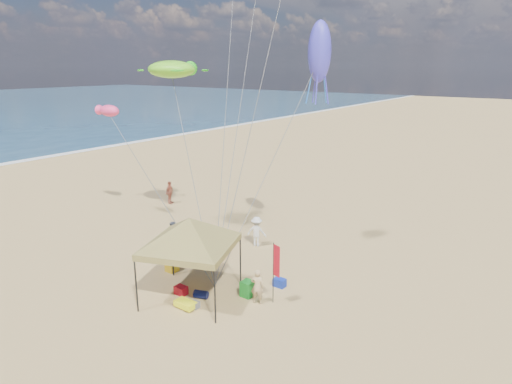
% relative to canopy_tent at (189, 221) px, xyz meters
% --- Properties ---
extents(ground, '(280.00, 280.00, 0.00)m').
position_rel_canopy_tent_xyz_m(ground, '(0.72, 0.69, -3.48)').
color(ground, tan).
rests_on(ground, ground).
extents(canopy_tent, '(6.32, 6.32, 4.18)m').
position_rel_canopy_tent_xyz_m(canopy_tent, '(0.00, 0.00, 0.00)').
color(canopy_tent, black).
rests_on(canopy_tent, ground).
extents(feather_flag, '(0.40, 0.15, 2.72)m').
position_rel_canopy_tent_xyz_m(feather_flag, '(3.24, 1.61, -1.64)').
color(feather_flag, black).
rests_on(feather_flag, ground).
extents(cooler_red, '(0.54, 0.38, 0.38)m').
position_rel_canopy_tent_xyz_m(cooler_red, '(-0.55, -0.13, -3.29)').
color(cooler_red, '#B00E1B').
rests_on(cooler_red, ground).
extents(cooler_blue, '(0.54, 0.38, 0.38)m').
position_rel_canopy_tent_xyz_m(cooler_blue, '(2.54, 3.01, -3.29)').
color(cooler_blue, '#132A9B').
rests_on(cooler_blue, ground).
extents(bag_navy, '(0.69, 0.54, 0.36)m').
position_rel_canopy_tent_xyz_m(bag_navy, '(0.40, 0.12, -3.30)').
color(bag_navy, '#0C1137').
rests_on(bag_navy, ground).
extents(bag_orange, '(0.54, 0.69, 0.36)m').
position_rel_canopy_tent_xyz_m(bag_orange, '(-1.92, 3.90, -3.30)').
color(bag_orange, '#D9450C').
rests_on(bag_orange, ground).
extents(chair_green, '(0.50, 0.50, 0.70)m').
position_rel_canopy_tent_xyz_m(chair_green, '(1.89, 1.46, -3.13)').
color(chair_green, '#177F22').
rests_on(chair_green, ground).
extents(chair_yellow, '(0.50, 0.50, 0.70)m').
position_rel_canopy_tent_xyz_m(chair_yellow, '(-2.55, 1.23, -3.13)').
color(chair_yellow, yellow).
rests_on(chair_yellow, ground).
extents(crate_grey, '(0.34, 0.30, 0.28)m').
position_rel_canopy_tent_xyz_m(crate_grey, '(0.73, -0.61, -3.34)').
color(crate_grey, slate).
rests_on(crate_grey, ground).
extents(beach_cart, '(0.90, 0.50, 0.24)m').
position_rel_canopy_tent_xyz_m(beach_cart, '(0.44, -0.86, -3.28)').
color(beach_cart, '#F4F91B').
rests_on(beach_cart, ground).
extents(person_near_a, '(0.65, 0.54, 1.53)m').
position_rel_canopy_tent_xyz_m(person_near_a, '(2.58, 1.24, -2.71)').
color(person_near_a, tan).
rests_on(person_near_a, ground).
extents(person_near_b, '(0.96, 0.87, 1.60)m').
position_rel_canopy_tent_xyz_m(person_near_b, '(-4.37, 3.13, -2.68)').
color(person_near_b, '#373D4B').
rests_on(person_near_b, ground).
extents(person_near_c, '(1.24, 0.98, 1.68)m').
position_rel_canopy_tent_xyz_m(person_near_c, '(-1.09, 6.24, -2.64)').
color(person_near_c, silver).
rests_on(person_near_c, ground).
extents(person_far_a, '(0.69, 1.05, 1.66)m').
position_rel_canopy_tent_xyz_m(person_far_a, '(-10.80, 8.89, -2.65)').
color(person_far_a, '#B56045').
rests_on(person_far_a, ground).
extents(turtle_kite, '(3.53, 3.26, 0.95)m').
position_rel_canopy_tent_xyz_m(turtle_kite, '(-6.12, 5.23, 5.98)').
color(turtle_kite, '#6EE023').
rests_on(turtle_kite, ground).
extents(fish_kite, '(1.80, 1.34, 0.72)m').
position_rel_canopy_tent_xyz_m(fish_kite, '(-11.09, 4.61, 3.51)').
color(fish_kite, '#FF3A7A').
rests_on(fish_kite, ground).
extents(squid_kite, '(1.36, 1.36, 2.89)m').
position_rel_canopy_tent_xyz_m(squid_kite, '(1.78, 7.39, 6.82)').
color(squid_kite, '#413CD2').
rests_on(squid_kite, ground).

